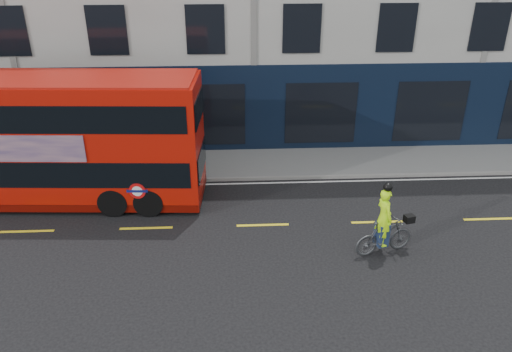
{
  "coord_description": "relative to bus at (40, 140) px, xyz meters",
  "views": [
    {
      "loc": [
        -0.97,
        -13.2,
        9.11
      ],
      "look_at": [
        -0.22,
        1.83,
        1.74
      ],
      "focal_mm": 35.0,
      "sensor_mm": 36.0,
      "label": 1
    }
  ],
  "objects": [
    {
      "name": "bus",
      "position": [
        0.0,
        0.0,
        0.0
      ],
      "size": [
        11.78,
        3.31,
        4.7
      ],
      "rotation": [
        0.0,
        0.0,
        -0.06
      ],
      "color": "#B71207",
      "rests_on": "ground"
    },
    {
      "name": "cyclist",
      "position": [
        11.52,
        -4.12,
        -1.58
      ],
      "size": [
        2.04,
        1.05,
        2.48
      ],
      "rotation": [
        0.0,
        0.0,
        0.27
      ],
      "color": "#444649",
      "rests_on": "ground"
    },
    {
      "name": "kerb",
      "position": [
        7.87,
        1.2,
        -2.34
      ],
      "size": [
        60.0,
        0.12,
        0.13
      ],
      "primitive_type": "cube",
      "color": "slate",
      "rests_on": "ground"
    },
    {
      "name": "pavement",
      "position": [
        7.87,
        2.7,
        -2.35
      ],
      "size": [
        60.0,
        3.0,
        0.12
      ],
      "primitive_type": "cube",
      "color": "slate",
      "rests_on": "ground"
    },
    {
      "name": "ground",
      "position": [
        7.87,
        -3.8,
        -2.41
      ],
      "size": [
        120.0,
        120.0,
        0.0
      ],
      "primitive_type": "plane",
      "color": "black",
      "rests_on": "ground"
    },
    {
      "name": "lane_dashes",
      "position": [
        7.87,
        -2.3,
        -2.4
      ],
      "size": [
        58.0,
        0.12,
        0.01
      ],
      "primitive_type": null,
      "color": "yellow",
      "rests_on": "ground"
    },
    {
      "name": "road_edge_line",
      "position": [
        7.87,
        0.9,
        -2.4
      ],
      "size": [
        58.0,
        0.1,
        0.01
      ],
      "primitive_type": "cube",
      "color": "silver",
      "rests_on": "ground"
    }
  ]
}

